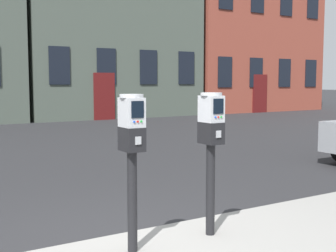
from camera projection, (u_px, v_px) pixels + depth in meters
name	position (u px, v px, depth m)	size (l,w,h in m)	color
parking_meter_near_kerb	(132.00, 144.00, 4.08)	(0.22, 0.25, 1.45)	black
parking_meter_twin_adjacent	(211.00, 138.00, 4.55)	(0.22, 0.25, 1.45)	black
townhouse_green_painted	(238.00, 10.00, 27.49)	(8.71, 5.85, 12.03)	brown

